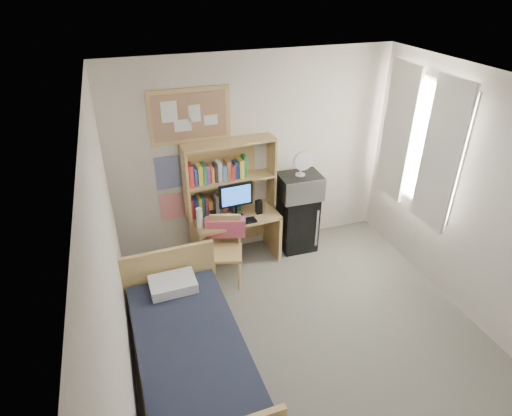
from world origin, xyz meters
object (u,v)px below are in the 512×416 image
object	(u,v)px
bed	(192,361)
desk_fan	(301,164)
desk_chair	(226,252)
monitor	(236,202)
microwave	(300,186)
bulletin_board	(190,116)
speaker_right	(259,207)
desk	(236,238)
mini_fridge	(297,221)
speaker_left	(213,217)

from	to	relation	value
bed	desk_fan	bearing A→B (deg)	42.16
desk_chair	bed	size ratio (longest dim) A/B	0.45
monitor	microwave	xyz separation A→B (m)	(0.88, 0.08, 0.04)
bulletin_board	microwave	distance (m)	1.65
bulletin_board	bed	bearing A→B (deg)	-104.01
bed	monitor	distance (m)	2.00
desk_chair	speaker_right	size ratio (longest dim) A/B	4.74
desk_fan	microwave	bearing A→B (deg)	0.00
bulletin_board	monitor	distance (m)	1.16
monitor	speaker_right	xyz separation A→B (m)	(0.30, 0.02, -0.14)
monitor	bed	bearing A→B (deg)	-122.26
speaker_right	desk_fan	distance (m)	0.76
desk	speaker_right	world-z (taller)	speaker_right
speaker_right	desk_fan	size ratio (longest dim) A/B	0.58
monitor	bulletin_board	bearing A→B (deg)	137.75
mini_fridge	microwave	xyz separation A→B (m)	(-0.00, -0.02, 0.55)
bed	speaker_right	distance (m)	2.14
desk_chair	microwave	distance (m)	1.30
mini_fridge	speaker_right	xyz separation A→B (m)	(-0.58, -0.08, 0.37)
desk_chair	mini_fridge	world-z (taller)	desk_chair
desk_chair	microwave	size ratio (longest dim) A/B	1.61
desk	mini_fridge	bearing A→B (deg)	-0.58
desk	microwave	bearing A→B (deg)	-1.87
desk_chair	mini_fridge	distance (m)	1.20
bed	microwave	bearing A→B (deg)	42.16
mini_fridge	desk_fan	xyz separation A→B (m)	(-0.00, -0.02, 0.86)
bed	speaker_left	size ratio (longest dim) A/B	12.47
bulletin_board	monitor	size ratio (longest dim) A/B	2.08
speaker_left	microwave	world-z (taller)	microwave
microwave	speaker_right	bearing A→B (deg)	-172.58
monitor	desk_fan	distance (m)	0.95
mini_fridge	monitor	xyz separation A→B (m)	(-0.88, -0.10, 0.51)
desk_chair	speaker_right	xyz separation A→B (m)	(0.54, 0.35, 0.34)
speaker_right	monitor	bearing A→B (deg)	-180.00
bulletin_board	mini_fridge	world-z (taller)	bulletin_board
speaker_left	microwave	bearing A→B (deg)	1.51
desk	desk_fan	bearing A→B (deg)	-1.87
desk_chair	monitor	size ratio (longest dim) A/B	1.89
desk_fan	speaker_left	bearing A→B (deg)	-174.13
bulletin_board	speaker_right	world-z (taller)	bulletin_board
bed	microwave	world-z (taller)	microwave
bulletin_board	desk_chair	size ratio (longest dim) A/B	1.10
bulletin_board	desk_chair	distance (m)	1.65
monitor	speaker_left	world-z (taller)	monitor
desk_chair	speaker_left	world-z (taller)	desk_chair
mini_fridge	speaker_right	bearing A→B (deg)	-170.64
bulletin_board	desk_fan	world-z (taller)	bulletin_board
desk_chair	bed	xyz separation A→B (m)	(-0.68, -1.32, -0.16)
mini_fridge	speaker_left	distance (m)	1.24
speaker_left	speaker_right	distance (m)	0.60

